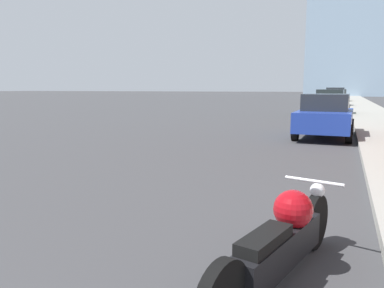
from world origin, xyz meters
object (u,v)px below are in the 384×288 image
parked_car_green (330,102)px  parked_car_yellow (339,96)px  motorcycle (282,240)px  parked_car_blue (325,116)px  parked_car_white (340,94)px  parked_car_silver (335,97)px

parked_car_green → parked_car_yellow: size_ratio=0.89×
motorcycle → parked_car_yellow: (-0.20, 48.54, 0.44)m
parked_car_blue → parked_car_white: (-0.10, 49.85, 0.02)m
parked_car_yellow → parked_car_white: (-0.06, 12.07, -0.03)m
motorcycle → parked_car_silver: 35.31m
parked_car_blue → parked_car_yellow: parked_car_yellow is taller
parked_car_green → parked_car_yellow: (0.23, 25.73, -0.02)m
motorcycle → parked_car_green: (-0.43, 22.81, 0.46)m
parked_car_yellow → parked_car_blue: bearing=-87.9°
parked_car_green → parked_car_blue: bearing=-87.1°
parked_car_green → parked_car_white: size_ratio=0.94×
parked_car_green → parked_car_silver: bearing=91.5°
parked_car_blue → parked_car_white: parked_car_white is taller
motorcycle → parked_car_blue: bearing=105.0°
parked_car_yellow → motorcycle: bearing=-87.8°
parked_car_silver → parked_car_yellow: bearing=89.4°
parked_car_blue → parked_car_yellow: 37.78m
parked_car_white → parked_car_silver: bearing=-93.6°
parked_car_silver → motorcycle: bearing=-89.0°
parked_car_silver → parked_car_yellow: (0.21, 13.23, -0.06)m
parked_car_blue → parked_car_silver: (-0.26, 24.55, 0.11)m
parked_car_blue → parked_car_white: 49.85m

